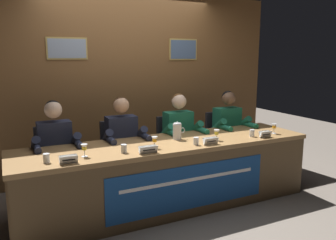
{
  "coord_description": "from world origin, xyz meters",
  "views": [
    {
      "loc": [
        -1.65,
        -3.38,
        1.71
      ],
      "look_at": [
        0.0,
        0.0,
        1.01
      ],
      "focal_mm": 36.63,
      "sensor_mm": 36.0,
      "label": 1
    }
  ],
  "objects_px": {
    "nameplate_far_left": "(69,159)",
    "nameplate_center_left": "(148,150)",
    "water_cup_far_left": "(46,159)",
    "panelist_far_right": "(230,128)",
    "chair_center_right": "(174,151)",
    "juice_glass_far_right": "(274,127)",
    "chair_center_left": "(119,158)",
    "water_cup_center_left": "(124,149)",
    "conference_table": "(173,164)",
    "water_cup_center_right": "(196,141)",
    "chair_far_left": "(55,167)",
    "panelist_far_left": "(56,148)",
    "panelist_center_left": "(124,140)",
    "nameplate_far_right": "(265,134)",
    "panelist_center_right": "(181,134)",
    "water_pitcher_central": "(177,131)",
    "chair_far_right": "(221,145)",
    "water_cup_far_right": "(252,133)",
    "juice_glass_center_right": "(217,133)",
    "juice_glass_far_left": "(84,148)",
    "nameplate_center_right": "(211,141)",
    "juice_glass_center_left": "(155,140)"
  },
  "relations": [
    {
      "from": "water_cup_far_right",
      "to": "chair_center_left",
      "type": "bearing_deg",
      "value": 149.71
    },
    {
      "from": "water_cup_center_left",
      "to": "panelist_far_right",
      "type": "xyz_separation_m",
      "value": [
        1.76,
        0.62,
        -0.07
      ]
    },
    {
      "from": "nameplate_far_left",
      "to": "chair_far_left",
      "type": "bearing_deg",
      "value": 90.27
    },
    {
      "from": "panelist_far_left",
      "to": "panelist_center_right",
      "type": "xyz_separation_m",
      "value": [
        1.55,
        0.0,
        0.0
      ]
    },
    {
      "from": "juice_glass_far_right",
      "to": "panelist_center_right",
      "type": "bearing_deg",
      "value": 148.12
    },
    {
      "from": "chair_center_right",
      "to": "water_cup_center_right",
      "type": "xyz_separation_m",
      "value": [
        -0.17,
        -0.87,
        0.35
      ]
    },
    {
      "from": "water_cup_center_left",
      "to": "conference_table",
      "type": "bearing_deg",
      "value": 8.91
    },
    {
      "from": "panelist_far_left",
      "to": "panelist_center_left",
      "type": "relative_size",
      "value": 1.0
    },
    {
      "from": "panelist_far_right",
      "to": "chair_far_left",
      "type": "bearing_deg",
      "value": 175.08
    },
    {
      "from": "panelist_far_left",
      "to": "panelist_center_right",
      "type": "bearing_deg",
      "value": 0.0
    },
    {
      "from": "nameplate_far_left",
      "to": "panelist_far_right",
      "type": "relative_size",
      "value": 0.13
    },
    {
      "from": "water_pitcher_central",
      "to": "nameplate_center_left",
      "type": "bearing_deg",
      "value": -143.08
    },
    {
      "from": "nameplate_far_left",
      "to": "nameplate_center_left",
      "type": "xyz_separation_m",
      "value": [
        0.77,
        -0.01,
        0.0
      ]
    },
    {
      "from": "water_cup_center_left",
      "to": "panelist_far_right",
      "type": "distance_m",
      "value": 1.86
    },
    {
      "from": "water_pitcher_central",
      "to": "chair_center_right",
      "type": "bearing_deg",
      "value": 66.58
    },
    {
      "from": "chair_center_left",
      "to": "chair_far_right",
      "type": "height_order",
      "value": "same"
    },
    {
      "from": "juice_glass_center_right",
      "to": "conference_table",
      "type": "bearing_deg",
      "value": 172.72
    },
    {
      "from": "water_cup_center_left",
      "to": "water_cup_far_right",
      "type": "xyz_separation_m",
      "value": [
        1.62,
        -0.0,
        0.0
      ]
    },
    {
      "from": "panelist_far_left",
      "to": "juice_glass_far_right",
      "type": "xyz_separation_m",
      "value": [
        2.54,
        -0.61,
        0.12
      ]
    },
    {
      "from": "panelist_center_right",
      "to": "water_cup_center_right",
      "type": "xyz_separation_m",
      "value": [
        -0.17,
        -0.67,
        0.07
      ]
    },
    {
      "from": "water_cup_far_left",
      "to": "juice_glass_center_right",
      "type": "xyz_separation_m",
      "value": [
        1.86,
        0.03,
        0.05
      ]
    },
    {
      "from": "water_cup_center_left",
      "to": "panelist_far_left",
      "type": "bearing_deg",
      "value": 132.61
    },
    {
      "from": "nameplate_center_left",
      "to": "water_cup_center_left",
      "type": "relative_size",
      "value": 2.23
    },
    {
      "from": "panelist_far_left",
      "to": "water_cup_far_right",
      "type": "relative_size",
      "value": 14.57
    },
    {
      "from": "chair_center_right",
      "to": "nameplate_far_right",
      "type": "height_order",
      "value": "chair_center_right"
    },
    {
      "from": "conference_table",
      "to": "water_cup_center_right",
      "type": "xyz_separation_m",
      "value": [
        0.21,
        -0.14,
        0.27
      ]
    },
    {
      "from": "juice_glass_far_left",
      "to": "chair_center_right",
      "type": "relative_size",
      "value": 0.14
    },
    {
      "from": "nameplate_far_left",
      "to": "juice_glass_far_right",
      "type": "distance_m",
      "value": 2.54
    },
    {
      "from": "chair_center_right",
      "to": "chair_far_right",
      "type": "relative_size",
      "value": 1.0
    },
    {
      "from": "chair_far_left",
      "to": "panelist_center_left",
      "type": "distance_m",
      "value": 0.85
    },
    {
      "from": "panelist_far_left",
      "to": "juice_glass_center_right",
      "type": "relative_size",
      "value": 9.99
    },
    {
      "from": "water_pitcher_central",
      "to": "panelist_center_left",
      "type": "bearing_deg",
      "value": 146.87
    },
    {
      "from": "water_cup_center_left",
      "to": "juice_glass_far_right",
      "type": "relative_size",
      "value": 0.69
    },
    {
      "from": "chair_far_left",
      "to": "chair_center_left",
      "type": "height_order",
      "value": "same"
    },
    {
      "from": "conference_table",
      "to": "nameplate_center_right",
      "type": "height_order",
      "value": "nameplate_center_right"
    },
    {
      "from": "panelist_far_right",
      "to": "nameplate_far_right",
      "type": "relative_size",
      "value": 7.8
    },
    {
      "from": "chair_center_left",
      "to": "chair_far_left",
      "type": "bearing_deg",
      "value": 180.0
    },
    {
      "from": "chair_center_left",
      "to": "nameplate_center_left",
      "type": "distance_m",
      "value": 1.01
    },
    {
      "from": "chair_center_right",
      "to": "juice_glass_far_right",
      "type": "bearing_deg",
      "value": -39.5
    },
    {
      "from": "panelist_far_right",
      "to": "juice_glass_far_right",
      "type": "bearing_deg",
      "value": -70.86
    },
    {
      "from": "water_cup_far_left",
      "to": "panelist_far_right",
      "type": "height_order",
      "value": "panelist_far_right"
    },
    {
      "from": "conference_table",
      "to": "water_cup_center_left",
      "type": "height_order",
      "value": "water_cup_center_left"
    },
    {
      "from": "juice_glass_far_left",
      "to": "water_cup_center_right",
      "type": "distance_m",
      "value": 1.2
    },
    {
      "from": "panelist_far_left",
      "to": "nameplate_far_right",
      "type": "xyz_separation_m",
      "value": [
        2.29,
        -0.73,
        0.07
      ]
    },
    {
      "from": "panelist_far_right",
      "to": "water_pitcher_central",
      "type": "xyz_separation_m",
      "value": [
        -1.01,
        -0.35,
        0.13
      ]
    },
    {
      "from": "chair_center_left",
      "to": "water_cup_center_left",
      "type": "distance_m",
      "value": 0.91
    },
    {
      "from": "juice_glass_center_left",
      "to": "panelist_far_right",
      "type": "height_order",
      "value": "panelist_far_right"
    },
    {
      "from": "nameplate_far_right",
      "to": "water_pitcher_central",
      "type": "distance_m",
      "value": 1.06
    },
    {
      "from": "panelist_far_left",
      "to": "chair_center_right",
      "type": "relative_size",
      "value": 1.36
    },
    {
      "from": "nameplate_far_left",
      "to": "water_cup_far_left",
      "type": "bearing_deg",
      "value": 145.87
    }
  ]
}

